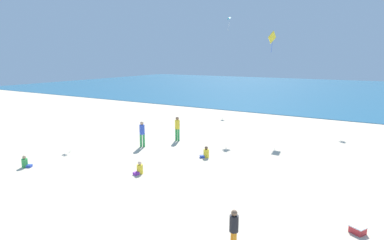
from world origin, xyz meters
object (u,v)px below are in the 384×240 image
person_2 (25,163)px  person_6 (234,228)px  person_4 (206,153)px  person_0 (142,132)px  cooler_box (358,230)px  person_1 (139,169)px  kite_teal (229,18)px  person_3 (177,127)px  kite_yellow (272,38)px

person_2 → person_6: bearing=-36.4°
person_4 → person_0: bearing=-35.3°
cooler_box → person_6: size_ratio=0.42×
person_0 → person_6: size_ratio=1.24×
person_1 → person_4: person_4 is taller
person_0 → person_1: bearing=6.7°
person_1 → person_4: size_ratio=0.96×
person_4 → kite_teal: (-7.96, 20.23, 10.27)m
person_3 → kite_yellow: kite_yellow is taller
person_1 → kite_teal: 27.28m
cooler_box → kite_yellow: 18.17m
person_2 → person_3: 10.05m
cooler_box → person_4: (-8.64, 4.89, 0.13)m
person_6 → kite_yellow: size_ratio=0.83×
person_1 → kite_teal: (-6.33, 24.47, 10.28)m
person_6 → kite_teal: kite_teal is taller
cooler_box → kite_teal: bearing=123.5°
person_2 → kite_teal: size_ratio=0.41×
person_2 → person_4: bearing=10.7°
person_2 → person_6: size_ratio=0.47×
person_0 → person_1: person_0 is taller
person_2 → person_4: (7.73, 6.66, 0.01)m
person_1 → kite_teal: bearing=-152.2°
person_2 → kite_teal: bearing=60.5°
cooler_box → person_3: (-12.34, 7.41, 0.88)m
person_3 → kite_teal: 20.55m
person_1 → person_6: size_ratio=0.48×
person_6 → kite_yellow: (-4.65, 17.83, 6.70)m
person_3 → person_4: person_3 is taller
person_0 → kite_yellow: 13.02m
person_0 → person_1: 5.28m
person_0 → kite_yellow: kite_yellow is taller
person_1 → person_3: 7.11m
person_1 → person_4: bearing=172.1°
person_2 → person_4: person_4 is taller
cooler_box → person_0: (-13.46, 4.80, 0.88)m
person_1 → person_2: bearing=-55.0°
cooler_box → person_2: person_2 is taller
person_1 → person_2: size_ratio=1.01×
person_4 → person_6: person_6 is taller
kite_teal → cooler_box: bearing=-56.5°
cooler_box → person_4: size_ratio=0.84×
person_1 → kite_teal: size_ratio=0.42×
person_0 → person_4: (4.82, 0.09, -0.75)m
cooler_box → kite_teal: 31.85m
person_6 → person_4: bearing=-105.0°
person_1 → person_3: size_ratio=0.38×
person_3 → person_6: size_ratio=1.24×
cooler_box → kite_teal: (-16.60, 25.12, 10.39)m
person_4 → person_6: 9.76m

